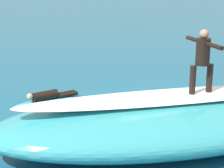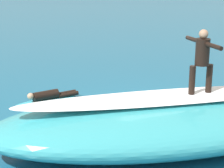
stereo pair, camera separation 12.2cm
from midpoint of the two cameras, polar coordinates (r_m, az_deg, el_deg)
ground_plane at (r=11.24m, az=4.95°, el=-4.50°), size 120.00×120.00×0.00m
wave_crest at (r=9.38m, az=8.48°, el=-5.32°), size 8.94×5.41×1.13m
wave_foam_lip at (r=9.17m, az=8.64°, el=-1.83°), size 7.15×3.07×0.08m
surfboard_riding at (r=9.45m, az=12.74°, el=-1.51°), size 1.99×0.77×0.07m
surfer_riding at (r=9.22m, az=13.09°, el=3.79°), size 0.58×1.40×1.48m
surfboard_paddling at (r=12.40m, az=-9.11°, el=-2.39°), size 2.02×0.69×0.08m
surfer_paddling at (r=12.39m, az=-8.62°, el=-1.56°), size 1.65×0.38×0.30m
foam_patch_mid at (r=9.83m, az=-8.64°, el=-7.38°), size 0.58×0.46×0.14m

